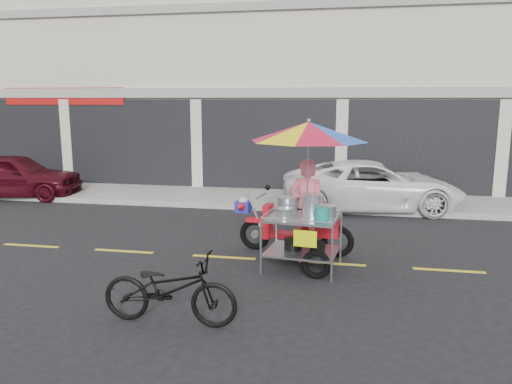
% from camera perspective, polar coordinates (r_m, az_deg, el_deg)
% --- Properties ---
extents(ground, '(90.00, 90.00, 0.00)m').
position_cam_1_polar(ground, '(9.15, 8.66, -8.10)').
color(ground, black).
extents(sidewalk, '(45.00, 3.00, 0.15)m').
position_cam_1_polar(sidewalk, '(14.45, 9.48, -0.88)').
color(sidewalk, gray).
rests_on(sidewalk, ground).
extents(shophouse_block, '(36.00, 8.11, 10.40)m').
position_cam_1_polar(shophouse_block, '(19.47, 18.79, 13.94)').
color(shophouse_block, beige).
rests_on(shophouse_block, ground).
extents(centerline, '(42.00, 0.10, 0.01)m').
position_cam_1_polar(centerline, '(9.15, 8.66, -8.08)').
color(centerline, gold).
rests_on(centerline, ground).
extents(maroon_sedan, '(4.14, 2.21, 1.34)m').
position_cam_1_polar(maroon_sedan, '(16.52, -26.08, 1.70)').
color(maroon_sedan, '#3E0812').
rests_on(maroon_sedan, ground).
extents(white_pickup, '(4.96, 2.79, 1.31)m').
position_cam_1_polar(white_pickup, '(13.57, 13.13, 0.73)').
color(white_pickup, white).
rests_on(white_pickup, ground).
extents(near_bicycle, '(1.82, 0.64, 0.95)m').
position_cam_1_polar(near_bicycle, '(6.71, -9.85, -10.85)').
color(near_bicycle, black).
rests_on(near_bicycle, ground).
extents(food_vendor_rig, '(2.59, 2.29, 2.60)m').
position_cam_1_polar(food_vendor_rig, '(8.77, 5.72, 2.16)').
color(food_vendor_rig, black).
rests_on(food_vendor_rig, ground).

